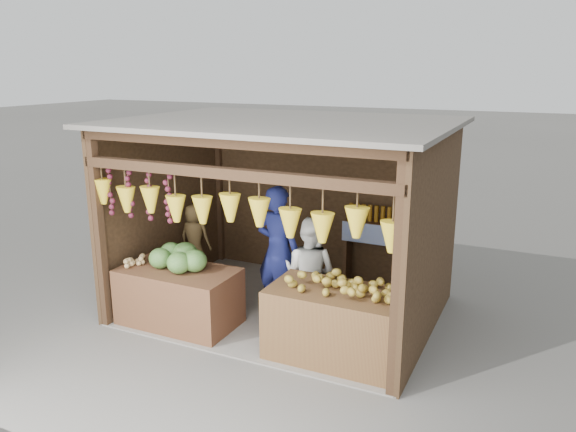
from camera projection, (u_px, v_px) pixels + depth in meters
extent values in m
plane|color=#514F49|center=(285.00, 310.00, 7.94)|extent=(80.00, 80.00, 0.00)
cube|color=slate|center=(285.00, 309.00, 7.94)|extent=(4.00, 3.00, 0.02)
cube|color=black|center=(325.00, 199.00, 8.91)|extent=(4.00, 0.06, 2.60)
cube|color=black|center=(165.00, 206.00, 8.43)|extent=(0.06, 3.00, 2.60)
cube|color=black|center=(434.00, 240.00, 6.78)|extent=(0.06, 3.00, 2.60)
cube|color=#605B54|center=(284.00, 122.00, 7.26)|extent=(4.30, 3.30, 0.06)
cube|color=black|center=(99.00, 231.00, 7.15)|extent=(0.11, 0.11, 2.60)
cube|color=black|center=(398.00, 279.00, 5.54)|extent=(0.11, 0.11, 2.60)
cube|color=black|center=(219.00, 188.00, 9.67)|extent=(0.11, 0.11, 2.60)
cube|color=black|center=(449.00, 213.00, 8.06)|extent=(0.11, 0.11, 2.60)
cube|color=black|center=(227.00, 174.00, 6.12)|extent=(4.00, 0.12, 0.12)
cube|color=black|center=(226.00, 142.00, 6.03)|extent=(4.00, 0.12, 0.12)
cube|color=#382314|center=(386.00, 224.00, 8.37)|extent=(1.25, 0.30, 0.05)
cube|color=#382314|center=(348.00, 252.00, 8.75)|extent=(0.05, 0.28, 1.05)
cube|color=#382314|center=(423.00, 263.00, 8.26)|extent=(0.05, 0.28, 1.05)
cube|color=blue|center=(382.00, 236.00, 8.26)|extent=(1.25, 0.02, 0.30)
cube|color=#4B2A19|center=(179.00, 297.00, 7.41)|extent=(1.54, 0.85, 0.77)
cube|color=#4D2C19|center=(336.00, 325.00, 6.51)|extent=(1.58, 0.85, 0.85)
cube|color=black|center=(197.00, 279.00, 8.67)|extent=(0.33, 0.33, 0.31)
imported|color=#151B51|center=(278.00, 252.00, 7.56)|extent=(0.73, 0.54, 1.83)
imported|color=white|center=(310.00, 273.00, 7.25)|extent=(0.75, 0.60, 1.49)
imported|color=#4E3B1F|center=(195.00, 237.00, 8.50)|extent=(0.52, 0.35, 1.03)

